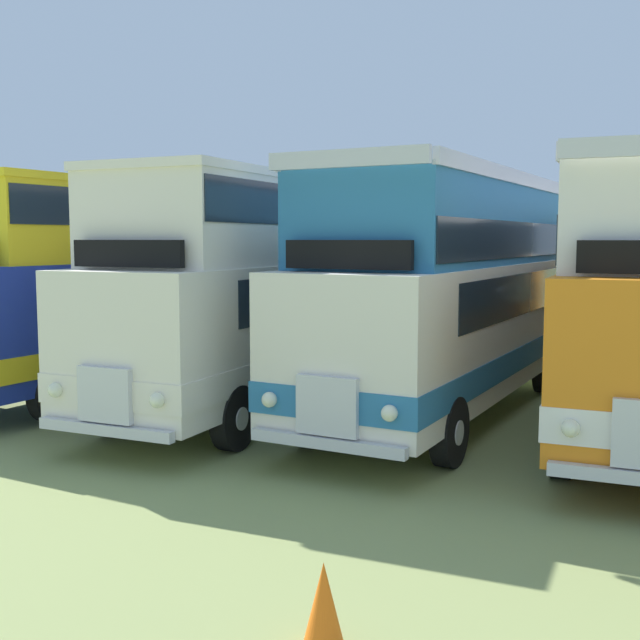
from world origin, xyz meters
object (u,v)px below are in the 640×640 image
at_px(bus_second_in_row, 276,280).
at_px(cone_near_end, 324,606).
at_px(bus_third_in_row, 450,290).
at_px(bus_first_in_row, 144,276).

bearing_deg(bus_second_in_row, cone_near_end, -58.73).
distance_m(bus_third_in_row, cone_near_end, 9.18).
xyz_separation_m(bus_second_in_row, bus_third_in_row, (3.57, 0.31, -0.12)).
height_order(bus_second_in_row, cone_near_end, bus_second_in_row).
bearing_deg(bus_third_in_row, bus_second_in_row, -174.97).
bearing_deg(bus_third_in_row, cone_near_end, -79.74).
relative_size(bus_first_in_row, cone_near_end, 14.55).
relative_size(bus_first_in_row, bus_second_in_row, 1.00).
distance_m(bus_first_in_row, bus_second_in_row, 3.55).
xyz_separation_m(bus_first_in_row, bus_third_in_row, (7.11, 0.10, -0.12)).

